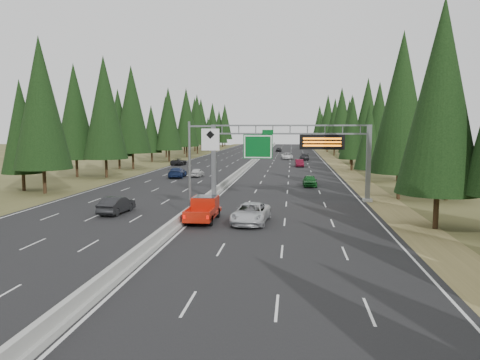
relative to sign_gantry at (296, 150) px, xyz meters
name	(u,v)px	position (x,y,z in m)	size (l,w,h in m)	color
road	(250,166)	(-8.92, 45.12, -5.23)	(32.00, 260.00, 0.08)	black
shoulder_right	(340,167)	(8.88, 45.12, -5.24)	(3.60, 260.00, 0.06)	olive
shoulder_left	(163,165)	(-26.72, 45.12, -5.24)	(3.60, 260.00, 0.06)	#474521
median_barrier	(250,164)	(-8.92, 45.12, -4.85)	(0.70, 260.00, 0.85)	#989893
sign_gantry	(296,150)	(0.00, 0.00, 0.00)	(16.75, 0.98, 7.80)	slate
hov_sign_pole	(196,162)	(-8.33, -9.92, -0.54)	(2.80, 0.50, 8.00)	slate
tree_row_right	(367,118)	(13.25, 41.21, 4.19)	(11.75, 240.83, 18.65)	black
tree_row_left	(132,117)	(-30.63, 37.92, 4.32)	(12.06, 238.87, 18.91)	black
silver_minivan	(251,213)	(-3.55, -12.14, -4.41)	(2.58, 5.61, 1.56)	silver
red_pickup	(204,207)	(-7.42, -11.34, -4.14)	(2.08, 5.82, 1.90)	black
car_ahead_green	(310,181)	(1.89, 12.14, -4.46)	(1.72, 4.27, 1.45)	#13551D
car_ahead_dkred	(299,163)	(0.96, 43.23, -4.47)	(1.52, 4.35, 1.43)	#5C0D1E
car_ahead_dkgrey	(304,157)	(2.39, 62.37, -4.44)	(2.10, 5.17, 1.50)	black
car_ahead_white	(287,156)	(-1.72, 65.71, -4.42)	(2.56, 5.55, 1.54)	white
car_ahead_far	(279,149)	(-4.87, 102.56, -4.48)	(1.68, 4.18, 1.43)	black
car_onc_near	(117,205)	(-15.63, -9.24, -4.44)	(1.59, 4.55, 1.50)	black
car_onc_blue	(177,172)	(-17.74, 21.01, -4.41)	(2.19, 5.39, 1.56)	#15234C
car_onc_white	(197,172)	(-14.98, 22.49, -4.54)	(1.53, 3.80, 1.30)	silver
car_onc_far	(179,162)	(-23.42, 44.76, -4.51)	(2.26, 4.91, 1.36)	black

